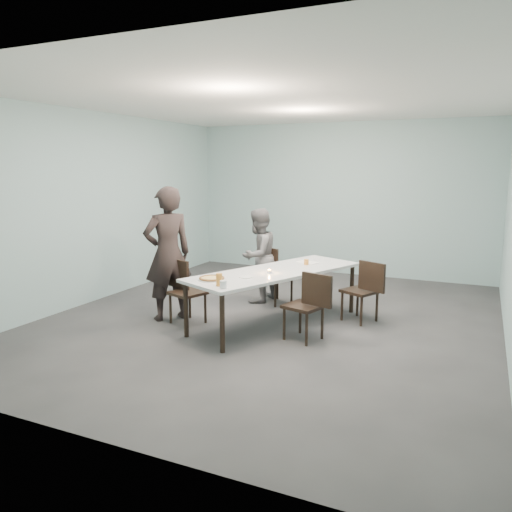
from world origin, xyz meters
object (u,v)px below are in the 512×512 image
at_px(table, 275,275).
at_px(pizza, 212,278).
at_px(chair_far_left, 273,271).
at_px(diner_near, 168,254).
at_px(diner_far, 258,255).
at_px(chair_near_left, 184,287).
at_px(beer_glass, 219,280).
at_px(amber_tumbler, 306,262).
at_px(water_tumbler, 223,285).
at_px(chair_far_right, 365,287).
at_px(tealight, 269,272).
at_px(chair_near_right, 309,302).
at_px(side_plate, 246,277).

distance_m(table, pizza, 1.00).
relative_size(chair_far_left, diner_near, 0.46).
xyz_separation_m(diner_far, pizza, (0.19, -1.84, 0.02)).
relative_size(diner_near, diner_far, 1.26).
height_order(chair_near_left, diner_near, diner_near).
xyz_separation_m(beer_glass, amber_tumbler, (0.52, 1.66, -0.03)).
bearing_deg(water_tumbler, amber_tumbler, 76.67).
bearing_deg(chair_far_right, tealight, 60.48).
height_order(beer_glass, tealight, beer_glass).
bearing_deg(table, diner_near, -164.19).
height_order(table, chair_near_right, chair_near_right).
height_order(chair_near_left, amber_tumbler, chair_near_left).
distance_m(side_plate, beer_glass, 0.56).
relative_size(chair_near_right, amber_tumbler, 10.88).
bearing_deg(side_plate, pizza, -136.39).
xyz_separation_m(table, amber_tumbler, (0.25, 0.56, 0.10)).
distance_m(chair_near_left, chair_far_right, 2.50).
xyz_separation_m(table, side_plate, (-0.18, -0.55, 0.06)).
bearing_deg(chair_near_right, amber_tumbler, -52.89).
bearing_deg(side_plate, diner_near, 173.79).
bearing_deg(beer_glass, pizza, 134.64).
bearing_deg(chair_near_right, water_tumbler, 58.00).
distance_m(table, chair_near_right, 0.82).
xyz_separation_m(table, chair_far_right, (1.10, 0.57, -0.19)).
xyz_separation_m(diner_near, side_plate, (1.28, -0.14, -0.18)).
distance_m(table, chair_far_right, 1.25).
distance_m(water_tumbler, tealight, 1.00).
bearing_deg(tealight, diner_near, -171.55).
distance_m(chair_near_left, chair_far_left, 1.65).
bearing_deg(table, pizza, -120.39).
bearing_deg(diner_near, chair_near_left, 118.37).
distance_m(chair_far_left, water_tumbler, 2.25).
height_order(chair_far_right, tealight, chair_far_right).
height_order(table, diner_near, diner_near).
xyz_separation_m(chair_far_right, side_plate, (-1.28, -1.12, 0.25)).
distance_m(chair_far_right, water_tumbler, 2.19).
relative_size(chair_near_left, side_plate, 4.83).
relative_size(diner_far, beer_glass, 9.96).
distance_m(chair_far_left, diner_far, 0.35).
bearing_deg(chair_far_right, water_tumbler, 80.02).
distance_m(chair_near_right, diner_near, 2.14).
bearing_deg(water_tumbler, chair_far_left, 97.46).
distance_m(chair_near_right, side_plate, 0.86).
relative_size(pizza, tealight, 6.07).
xyz_separation_m(table, chair_far_left, (-0.46, 1.02, -0.19)).
distance_m(diner_near, diner_far, 1.60).
relative_size(side_plate, beer_glass, 1.20).
bearing_deg(diner_far, beer_glass, 22.43).
relative_size(chair_near_left, amber_tumbler, 10.88).
bearing_deg(chair_near_right, beer_glass, 51.10).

